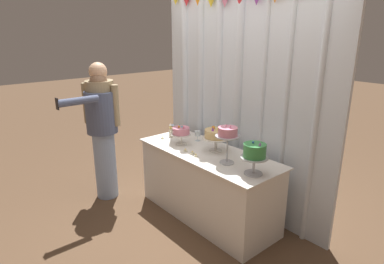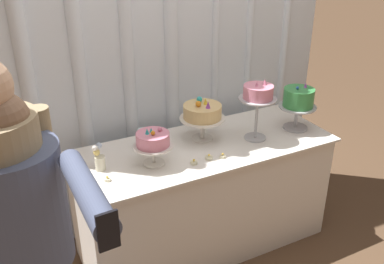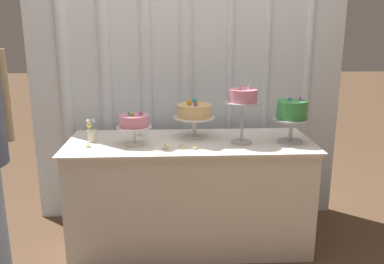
% 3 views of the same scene
% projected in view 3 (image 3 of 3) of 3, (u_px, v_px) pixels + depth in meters
% --- Properties ---
extents(ground_plane, '(24.00, 24.00, 0.00)m').
position_uv_depth(ground_plane, '(191.00, 248.00, 2.94)').
color(ground_plane, brown).
extents(draped_curtain, '(2.49, 0.15, 2.79)m').
position_uv_depth(draped_curtain, '(178.00, 41.00, 3.12)').
color(draped_curtain, silver).
rests_on(draped_curtain, ground_plane).
extents(cake_table, '(1.73, 0.68, 0.79)m').
position_uv_depth(cake_table, '(190.00, 193.00, 2.93)').
color(cake_table, white).
rests_on(cake_table, ground_plane).
extents(cake_display_leftmost, '(0.24, 0.24, 0.24)m').
position_uv_depth(cake_display_leftmost, '(134.00, 123.00, 2.71)').
color(cake_display_leftmost, silver).
rests_on(cake_display_leftmost, cake_table).
extents(cake_display_midleft, '(0.30, 0.30, 0.29)m').
position_uv_depth(cake_display_midleft, '(194.00, 112.00, 2.88)').
color(cake_display_midleft, silver).
rests_on(cake_display_midleft, cake_table).
extents(cake_display_midright, '(0.25, 0.25, 0.41)m').
position_uv_depth(cake_display_midright, '(243.00, 100.00, 2.71)').
color(cake_display_midright, '#B2B2B7').
rests_on(cake_display_midright, cake_table).
extents(cake_display_rightmost, '(0.26, 0.26, 0.33)m').
position_uv_depth(cake_display_rightmost, '(292.00, 113.00, 2.75)').
color(cake_display_rightmost, '#B2B2B7').
rests_on(cake_display_rightmost, cake_table).
extents(wine_glass, '(0.07, 0.07, 0.13)m').
position_uv_depth(wine_glass, '(141.00, 124.00, 2.95)').
color(wine_glass, silver).
rests_on(wine_glass, cake_table).
extents(flower_vase, '(0.07, 0.07, 0.17)m').
position_uv_depth(flower_vase, '(92.00, 132.00, 2.80)').
color(flower_vase, beige).
rests_on(flower_vase, cake_table).
extents(tealight_far_left, '(0.04, 0.04, 0.03)m').
position_uv_depth(tealight_far_left, '(88.00, 146.00, 2.68)').
color(tealight_far_left, beige).
rests_on(tealight_far_left, cake_table).
extents(tealight_near_left, '(0.04, 0.04, 0.03)m').
position_uv_depth(tealight_near_left, '(166.00, 147.00, 2.65)').
color(tealight_near_left, beige).
rests_on(tealight_near_left, cake_table).
extents(tealight_near_right, '(0.05, 0.05, 0.04)m').
position_uv_depth(tealight_near_right, '(182.00, 147.00, 2.67)').
color(tealight_near_right, beige).
rests_on(tealight_near_right, cake_table).
extents(tealight_far_right, '(0.04, 0.04, 0.03)m').
position_uv_depth(tealight_far_right, '(195.00, 147.00, 2.65)').
color(tealight_far_right, beige).
rests_on(tealight_far_right, cake_table).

